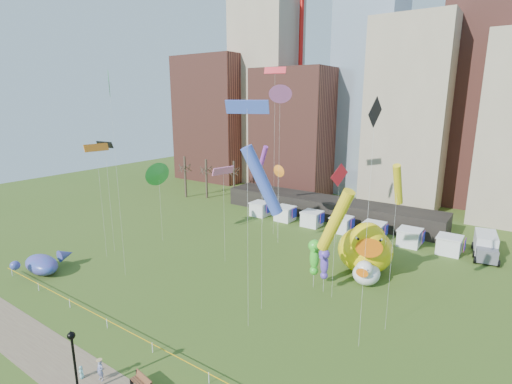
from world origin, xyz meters
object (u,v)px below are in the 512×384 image
Objects in this scene: big_duck at (366,248)px; seahorse_purple at (324,261)px; small_duck at (366,272)px; seahorse_green at (314,254)px; toddler at (81,372)px; park_bench at (142,382)px; lamppost at (74,357)px; box_truck at (486,245)px; woman at (100,370)px; whale_inflatable at (43,263)px.

big_duck is 1.94× the size of seahorse_purple.
seahorse_green is (-4.40, -3.91, 2.42)m from small_duck.
small_duck is at bearing 54.66° from toddler.
seahorse_green reaches higher than park_bench.
seahorse_purple is 2.37× the size of park_bench.
lamppost is at bearing -128.27° from park_bench.
big_duck reaches higher than box_truck.
box_truck is at bearing 52.10° from toddler.
seahorse_green reaches higher than woman.
seahorse_green reaches higher than box_truck.
box_truck is (11.15, 13.69, -1.60)m from big_duck.
lamppost is 2.88m from woman.
toddler is (-7.56, -22.18, -3.33)m from seahorse_green.
seahorse_green is 1.44m from seahorse_purple.
lamppost is at bearing -116.25° from small_duck.
lamppost is (-10.55, -27.19, 1.66)m from small_duck.
big_duck is at bearing -137.52° from box_truck.
small_duck is at bearing 50.96° from seahorse_purple.
seahorse_purple is 23.74m from toddler.
park_bench is at bearing -121.42° from box_truck.
lamppost is 3.13m from toddler.
big_duck is at bearing 72.71° from lamppost.
whale_inflatable is 22.55m from woman.
big_duck is 3.57m from small_duck.
seahorse_green reaches higher than whale_inflatable.
woman reaches higher than toddler.
park_bench reaches higher than toddler.
seahorse_purple is at bearing -130.26° from box_truck.
toddler is at bearing -160.53° from woman.
whale_inflatable is (-29.03, -14.24, -2.42)m from seahorse_purple.
seahorse_green is 25.19m from box_truck.
seahorse_green is at bearing -133.34° from box_truck.
whale_inflatable is at bearing -157.55° from seahorse_purple.
seahorse_purple is 0.70× the size of whale_inflatable.
box_truck is (14.38, 20.54, -2.38)m from seahorse_green.
big_duck is 7.62m from seahorse_green.
seahorse_purple is at bearing 71.86° from lamppost.
whale_inflatable is at bearing 148.68° from toddler.
toddler is (-1.35, -0.68, -0.31)m from woman.
big_duck is 1.36× the size of whale_inflatable.
lamppost reaches higher than seahorse_purple.
seahorse_green reaches higher than toddler.
big_duck is 9.83× the size of toddler.
park_bench is 4.86m from toddler.
woman is at bearing -124.45° from box_truck.
whale_inflatable is 21.51m from toddler.
box_truck is at bearing 64.90° from lamppost.
box_truck is at bearing 56.61° from woman.
park_bench is 0.30× the size of box_truck.
toddler is at bearing -125.53° from box_truck.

